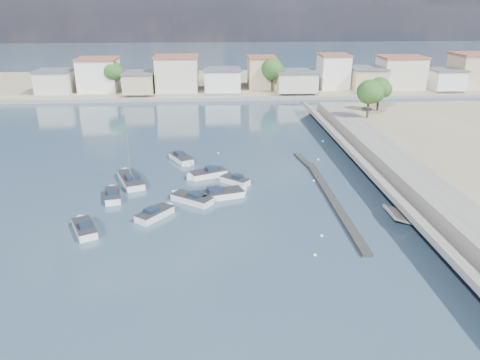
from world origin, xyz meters
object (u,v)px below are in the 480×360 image
at_px(motorboat_a, 84,228).
at_px(motorboat_h, 222,194).
at_px(motorboat_d, 206,174).
at_px(motorboat_g, 182,159).
at_px(motorboat_b, 156,214).
at_px(motorboat_e, 112,195).
at_px(sailboat, 130,179).
at_px(motorboat_f, 234,180).
at_px(motorboat_c, 190,199).

distance_m(motorboat_a, motorboat_h, 16.36).
xyz_separation_m(motorboat_d, motorboat_h, (1.89, -7.05, 0.00)).
relative_size(motorboat_d, motorboat_g, 1.02).
height_order(motorboat_g, motorboat_h, same).
bearing_deg(motorboat_a, motorboat_b, 23.20).
bearing_deg(motorboat_e, motorboat_g, 60.09).
bearing_deg(sailboat, motorboat_d, 7.31).
relative_size(motorboat_d, motorboat_f, 1.38).
xyz_separation_m(motorboat_b, motorboat_g, (1.82, 18.72, 0.00)).
bearing_deg(motorboat_e, motorboat_a, -98.21).
height_order(motorboat_b, motorboat_g, same).
xyz_separation_m(motorboat_a, motorboat_h, (14.26, 8.01, -0.00)).
distance_m(motorboat_a, motorboat_c, 12.59).
height_order(motorboat_d, sailboat, sailboat).
height_order(motorboat_b, motorboat_e, same).
bearing_deg(motorboat_a, sailboat, 79.55).
distance_m(motorboat_c, motorboat_g, 14.93).
relative_size(motorboat_d, sailboat, 0.60).
relative_size(motorboat_b, sailboat, 0.51).
bearing_deg(motorboat_d, motorboat_f, -35.95).
distance_m(motorboat_d, motorboat_e, 12.90).
distance_m(motorboat_a, sailboat, 14.04).
xyz_separation_m(motorboat_b, motorboat_e, (-5.74, 5.58, 0.00)).
xyz_separation_m(motorboat_e, sailboat, (1.31, 5.24, 0.03)).
relative_size(motorboat_e, motorboat_g, 0.93).
height_order(motorboat_c, motorboat_h, same).
distance_m(motorboat_e, motorboat_h, 13.04).
distance_m(motorboat_a, motorboat_g, 23.42).
height_order(motorboat_d, motorboat_h, same).
bearing_deg(motorboat_g, motorboat_a, -112.06).
xyz_separation_m(motorboat_h, sailboat, (-11.72, 5.79, 0.03)).
bearing_deg(motorboat_h, motorboat_f, 69.68).
bearing_deg(motorboat_a, motorboat_f, 38.12).
bearing_deg(motorboat_d, sailboat, -172.69).
bearing_deg(motorboat_d, motorboat_e, -149.74).
bearing_deg(motorboat_f, motorboat_b, -133.26).
distance_m(motorboat_a, motorboat_f, 20.24).
height_order(motorboat_e, motorboat_h, same).
bearing_deg(motorboat_e, motorboat_h, -2.43).
xyz_separation_m(motorboat_e, motorboat_f, (14.68, 3.93, -0.00)).
height_order(motorboat_f, motorboat_g, same).
distance_m(motorboat_c, sailboat, 10.57).
distance_m(motorboat_b, motorboat_h, 8.85).
height_order(motorboat_c, motorboat_e, same).
relative_size(motorboat_b, motorboat_g, 0.85).
bearing_deg(motorboat_e, motorboat_d, 30.26).
xyz_separation_m(motorboat_d, sailboat, (-9.83, -1.26, 0.03)).
distance_m(motorboat_a, motorboat_e, 8.66).
distance_m(motorboat_a, motorboat_d, 19.50).
relative_size(motorboat_a, motorboat_h, 0.78).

